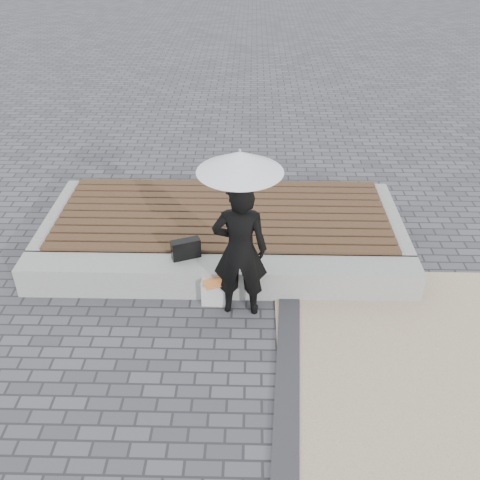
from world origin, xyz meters
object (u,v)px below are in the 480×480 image
Objects in this scene: seating_ledge at (219,276)px; handbag at (186,249)px; canvas_tote at (215,292)px; parasol at (240,162)px; woman at (240,250)px.

seating_ledge is 13.92× the size of handbag.
handbag is (-0.41, 0.12, 0.33)m from seating_ledge.
parasol is at bearing -15.62° from canvas_tote.
woman is 4.80× the size of handbag.
seating_ledge is 14.39× the size of canvas_tote.
parasol is 3.25× the size of handbag.
parasol is at bearing -58.22° from handbag.
woman is (0.27, -0.39, 0.66)m from seating_ledge.
woman is at bearing -58.22° from handbag.
handbag is at bearing 143.48° from parasol.
woman is 1.09m from parasol.
canvas_tote is at bearing -16.40° from woman.
canvas_tote is at bearing 161.83° from parasol.
seating_ledge is at bearing -53.06° from woman.
handbag reaches higher than seating_ledge.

